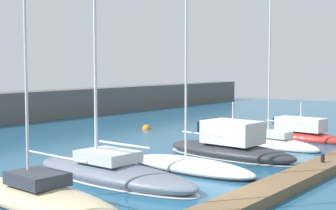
# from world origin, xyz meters

# --- Properties ---
(ground_plane) EXTENTS (120.00, 120.00, 0.00)m
(ground_plane) POSITION_xyz_m (0.00, 0.00, 0.00)
(ground_plane) COLOR #1E567A
(dock_pier) EXTENTS (43.44, 1.61, 0.46)m
(dock_pier) POSITION_xyz_m (0.00, -1.51, 0.23)
(dock_pier) COLOR brown
(dock_pier) RESTS_ON ground_plane
(sailboat_sand_fourth) EXTENTS (3.74, 9.65, 14.53)m
(sailboat_sand_fourth) POSITION_xyz_m (-4.93, 5.27, 0.23)
(sailboat_sand_fourth) COLOR beige
(sailboat_sand_fourth) RESTS_ON ground_plane
(sailboat_slate_fifth) EXTENTS (3.65, 10.76, 17.11)m
(sailboat_slate_fifth) POSITION_xyz_m (-0.09, 5.95, 0.43)
(sailboat_slate_fifth) COLOR slate
(sailboat_slate_fifth) RESTS_ON ground_plane
(sailboat_white_sixth) EXTENTS (3.07, 8.13, 15.77)m
(sailboat_white_sixth) POSITION_xyz_m (4.10, 4.08, 0.29)
(sailboat_white_sixth) COLOR white
(sailboat_white_sixth) RESTS_ON ground_plane
(motorboat_charcoal_seventh) EXTENTS (3.73, 9.27, 3.57)m
(motorboat_charcoal_seventh) POSITION_xyz_m (8.95, 4.54, 0.64)
(motorboat_charcoal_seventh) COLOR #2D2D33
(motorboat_charcoal_seventh) RESTS_ON ground_plane
(sailboat_ivory_eighth) EXTENTS (2.36, 6.96, 13.70)m
(sailboat_ivory_eighth) POSITION_xyz_m (13.68, 3.88, 0.24)
(sailboat_ivory_eighth) COLOR silver
(sailboat_ivory_eighth) RESTS_ON ground_plane
(motorboat_red_ninth) EXTENTS (2.64, 8.01, 3.21)m
(motorboat_red_ninth) POSITION_xyz_m (18.27, 4.08, 0.45)
(motorboat_red_ninth) COLOR #B72D28
(motorboat_red_ninth) RESTS_ON ground_plane
(mooring_buoy_orange) EXTENTS (0.77, 0.77, 0.77)m
(mooring_buoy_orange) POSITION_xyz_m (16.46, 17.20, 0.00)
(mooring_buoy_orange) COLOR orange
(mooring_buoy_orange) RESTS_ON ground_plane
(dock_bollard) EXTENTS (0.20, 0.20, 0.44)m
(dock_bollard) POSITION_xyz_m (8.18, -1.51, 0.68)
(dock_bollard) COLOR black
(dock_bollard) RESTS_ON dock_pier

